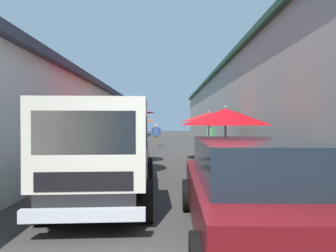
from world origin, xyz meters
The scene contains 13 objects.
ground centered at (13.50, 0.00, 0.00)m, with size 90.00×90.00×0.00m, color #3D3A38.
building_left_whitewash centered at (15.75, 6.87, 1.80)m, with size 49.80×7.50×3.59m.
building_right_concrete centered at (15.75, -6.87, 2.70)m, with size 49.80×7.50×5.38m.
fruit_stall_near_right centered at (9.82, 1.71, 1.61)m, with size 2.17×2.17×2.15m.
fruit_stall_near_left centered at (7.01, 1.83, 1.81)m, with size 2.51×2.51×2.41m.
fruit_stall_far_left centered at (10.46, -1.67, 1.76)m, with size 2.47×2.47×2.24m.
fruit_stall_far_right centered at (5.59, -1.42, 1.64)m, with size 2.47×2.47×2.17m.
hatchback_car centered at (1.92, -1.06, 0.74)m, with size 3.96×2.02×1.45m.
delivery_truck centered at (3.31, 1.42, 1.04)m, with size 5.00×2.16×2.08m.
vendor_by_crates centered at (17.88, 0.91, 0.90)m, with size 0.27×0.63×1.58m.
vendor_in_shade centered at (15.57, -2.61, 0.94)m, with size 0.46×0.51×1.63m.
parked_scooter centered at (8.62, -2.20, 0.45)m, with size 1.69×0.43×1.14m.
plastic_stool centered at (13.14, 1.31, 0.33)m, with size 0.30×0.30×0.43m.
Camera 1 is at (-2.18, 0.18, 1.70)m, focal length 30.48 mm.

